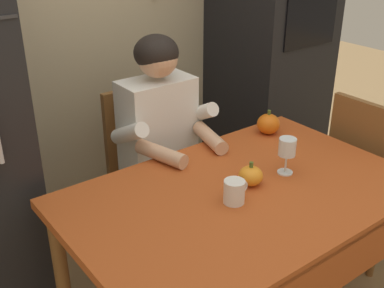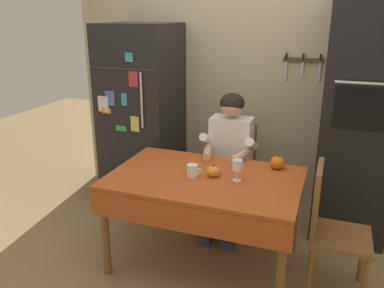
{
  "view_description": "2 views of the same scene",
  "coord_description": "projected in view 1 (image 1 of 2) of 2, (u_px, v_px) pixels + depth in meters",
  "views": [
    {
      "loc": [
        -1.15,
        -1.08,
        1.74
      ],
      "look_at": [
        -0.1,
        0.3,
        0.9
      ],
      "focal_mm": 44.89,
      "sensor_mm": 36.0,
      "label": 1
    },
    {
      "loc": [
        0.84,
        -2.45,
        1.89
      ],
      "look_at": [
        -0.12,
        0.14,
        0.96
      ],
      "focal_mm": 36.77,
      "sensor_mm": 36.0,
      "label": 2
    }
  ],
  "objects": [
    {
      "name": "dining_table",
      "position": [
        246.0,
        211.0,
        1.93
      ],
      "size": [
        1.4,
        0.9,
        0.74
      ],
      "color": "brown",
      "rests_on": "ground"
    },
    {
      "name": "coffee_mug",
      "position": [
        234.0,
        191.0,
        1.82
      ],
      "size": [
        0.11,
        0.08,
        0.09
      ],
      "color": "white",
      "rests_on": "dining_table"
    },
    {
      "name": "wall_oven",
      "position": [
        271.0,
        35.0,
        2.99
      ],
      "size": [
        0.6,
        0.64,
        2.1
      ],
      "color": "black",
      "rests_on": "ground"
    },
    {
      "name": "pumpkin_large",
      "position": [
        268.0,
        124.0,
        2.39
      ],
      "size": [
        0.11,
        0.11,
        0.12
      ],
      "color": "orange",
      "rests_on": "dining_table"
    },
    {
      "name": "back_wall_assembly",
      "position": [
        97.0,
        3.0,
        2.59
      ],
      "size": [
        3.7,
        0.13,
        2.6
      ],
      "color": "#BCAD89",
      "rests_on": "ground"
    },
    {
      "name": "chair_right_side",
      "position": [
        367.0,
        173.0,
        2.51
      ],
      "size": [
        0.4,
        0.4,
        0.93
      ],
      "color": "brown",
      "rests_on": "ground"
    },
    {
      "name": "seated_person",
      "position": [
        166.0,
        140.0,
        2.34
      ],
      "size": [
        0.47,
        0.55,
        1.25
      ],
      "color": "#38384C",
      "rests_on": "ground"
    },
    {
      "name": "chair_behind_person",
      "position": [
        147.0,
        166.0,
        2.58
      ],
      "size": [
        0.4,
        0.4,
        0.93
      ],
      "color": "brown",
      "rests_on": "ground"
    },
    {
      "name": "pumpkin_medium",
      "position": [
        251.0,
        176.0,
        1.94
      ],
      "size": [
        0.1,
        0.1,
        0.1
      ],
      "color": "orange",
      "rests_on": "dining_table"
    },
    {
      "name": "wine_glass",
      "position": [
        287.0,
        149.0,
        1.99
      ],
      "size": [
        0.07,
        0.07,
        0.16
      ],
      "color": "white",
      "rests_on": "dining_table"
    }
  ]
}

